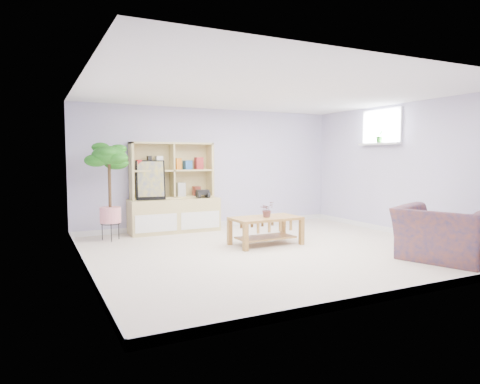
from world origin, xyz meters
name	(u,v)px	position (x,y,z in m)	size (l,w,h in m)	color
floor	(274,250)	(0.00, 0.00, 0.00)	(5.50, 5.00, 0.01)	beige
ceiling	(275,92)	(0.00, 0.00, 2.40)	(5.50, 5.00, 0.01)	white
walls	(275,172)	(0.00, 0.00, 1.20)	(5.51, 5.01, 2.40)	silver
baseboard	(274,247)	(0.00, 0.00, 0.05)	(5.50, 5.00, 0.10)	white
window	(382,127)	(2.73, 0.60, 2.00)	(0.10, 0.98, 0.68)	silver
window_sill	(379,144)	(2.67, 0.60, 1.68)	(0.14, 1.00, 0.04)	white
storage_unit	(174,187)	(-0.88, 2.24, 0.85)	(1.71, 0.58, 1.71)	#D3BF7E
poster	(151,180)	(-1.34, 2.19, 1.01)	(0.53, 0.12, 0.73)	yellow
toy_truck	(203,193)	(-0.34, 2.14, 0.73)	(0.34, 0.23, 0.18)	black
coffee_table	(266,231)	(0.09, 0.42, 0.23)	(1.12, 0.61, 0.46)	brown
table_plant	(267,209)	(0.10, 0.40, 0.58)	(0.23, 0.20, 0.25)	#0E480E
floor_tree	(110,192)	(-2.12, 1.91, 0.84)	(0.62, 0.62, 1.68)	#246D19
armchair	(443,230)	(1.75, -1.60, 0.42)	(1.15, 1.00, 0.85)	navy
sill_plant	(380,136)	(2.67, 0.60, 1.83)	(0.14, 0.11, 0.26)	#246D19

